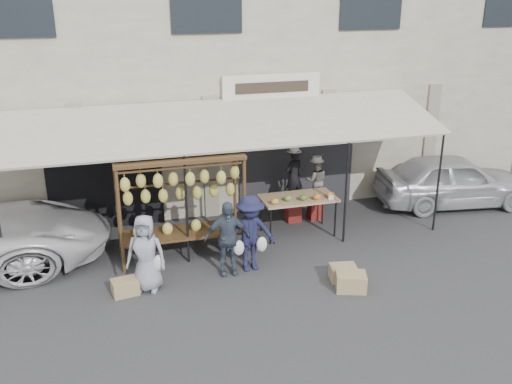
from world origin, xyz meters
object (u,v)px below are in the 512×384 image
vendor_left (294,177)px  crate_far (125,287)px  customer_right (250,233)px  crate_near_a (351,282)px  vendor_right (316,181)px  sedan (454,180)px  customer_left (146,253)px  produce_table (299,199)px  customer_mid (227,238)px  banana_rack (180,188)px  crate_near_b (343,273)px

vendor_left → crate_far: vendor_left is taller
customer_right → crate_near_a: size_ratio=2.85×
vendor_right → sedan: (3.78, -0.12, -0.31)m
vendor_right → customer_left: vendor_right is taller
sedan → vendor_right: bearing=96.4°
sedan → produce_table: bearing=106.3°
vendor_left → sedan: (4.35, -0.14, -0.46)m
customer_mid → sedan: 6.80m
produce_table → customer_mid: 2.43m
vendor_right → customer_right: 3.08m
customer_left → vendor_right: bearing=48.2°
produce_table → vendor_left: bearing=79.3°
vendor_left → vendor_right: size_ratio=1.23×
banana_rack → vendor_left: 3.16m
vendor_right → customer_left: bearing=43.0°
customer_right → banana_rack: bearing=138.6°
crate_near_b → customer_mid: bearing=156.9°
vendor_right → customer_right: customer_right is taller
vendor_left → customer_right: 2.72m
customer_right → crate_near_b: (1.62, -0.93, -0.64)m
crate_near_b → vendor_left: bearing=89.0°
crate_far → customer_mid: bearing=7.3°
produce_table → vendor_right: (0.72, 0.75, 0.12)m
crate_near_a → crate_near_b: size_ratio=1.11×
crate_far → vendor_right: bearing=26.7°
customer_mid → crate_near_b: bearing=-19.6°
crate_near_b → produce_table: bearing=92.4°
customer_mid → customer_right: customer_right is taller
vendor_left → crate_near_b: bearing=70.8°
vendor_right → crate_far: vendor_right is taller
produce_table → crate_near_b: bearing=-87.6°
customer_left → crate_near_b: (3.70, -0.69, -0.60)m
vendor_right → crate_near_b: bearing=93.0°
vendor_right → customer_mid: bearing=52.6°
vendor_left → crate_near_a: (-0.07, -3.45, -0.97)m
banana_rack → customer_left: bearing=-127.1°
customer_right → crate_near_b: customer_right is taller
produce_table → sedan: sedan is taller
crate_near_a → sedan: sedan is taller
customer_right → crate_near_a: (1.60, -1.32, -0.63)m
banana_rack → crate_far: bearing=-137.2°
customer_mid → produce_table: bearing=38.0°
produce_table → customer_left: 3.94m
customer_left → crate_near_a: 3.88m
vendor_left → crate_near_b: vendor_left is taller
vendor_left → produce_table: bearing=61.0°
produce_table → crate_near_b: 2.39m
banana_rack → vendor_right: size_ratio=2.42×
produce_table → customer_mid: bearing=-145.5°
banana_rack → vendor_right: 3.70m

